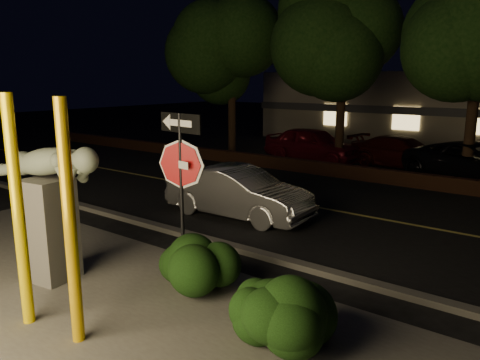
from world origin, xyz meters
name	(u,v)px	position (x,y,z in m)	size (l,w,h in m)	color
ground	(365,189)	(0.00, 10.00, 0.00)	(90.00, 90.00, 0.00)	black
patio	(75,323)	(0.00, -1.00, 0.01)	(14.00, 6.00, 0.02)	#4C4944
road	(323,209)	(0.00, 7.00, 0.01)	(80.00, 8.00, 0.01)	black
lane_marking	(323,208)	(0.00, 7.00, 0.02)	(80.00, 0.12, 0.01)	#B0A046
curb	(234,247)	(0.00, 2.90, 0.06)	(80.00, 0.25, 0.12)	#4C4944
brick_wall	(380,176)	(0.00, 11.30, 0.25)	(40.00, 0.35, 0.50)	#432415
parking_lot	(426,161)	(0.00, 17.00, 0.01)	(40.00, 12.00, 0.01)	black
building	(470,107)	(0.00, 24.99, 2.00)	(22.00, 10.20, 4.00)	#6D6457
tree_far_a	(232,40)	(-8.00, 13.00, 5.34)	(4.60, 4.60, 7.43)	black
tree_far_b	(345,15)	(-2.50, 13.20, 6.05)	(5.20, 5.20, 8.41)	black
yellow_pole_left	(18,214)	(-0.58, -1.39, 1.72)	(0.17, 0.17, 3.44)	#FFD604
yellow_pole_right	(70,226)	(0.46, -1.24, 1.70)	(0.17, 0.17, 3.40)	#D9A40A
signpost	(181,165)	(0.28, 1.07, 2.17)	(1.03, 0.17, 3.05)	black
sculpture	(49,197)	(-1.67, -0.28, 1.56)	(2.38, 0.94, 2.53)	#4C4944
hedge_center	(199,261)	(0.73, 1.00, 0.53)	(2.04, 0.96, 1.06)	black
hedge_right	(270,300)	(2.50, 0.55, 0.52)	(1.59, 0.85, 1.04)	black
hedge_far_right	(284,307)	(2.80, 0.44, 0.56)	(1.62, 1.01, 1.13)	black
silver_sedan	(238,192)	(-1.45, 4.94, 0.67)	(1.42, 4.06, 1.34)	#B2B2B7
parked_car_red	(313,144)	(-4.01, 13.75, 0.76)	(1.80, 4.48, 1.53)	maroon
parked_car_darkred	(403,153)	(-0.28, 14.53, 0.64)	(1.80, 4.43, 1.28)	#3C0C0B
parked_car_dark	(480,164)	(2.88, 13.03, 0.73)	(2.43, 5.27, 1.46)	black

